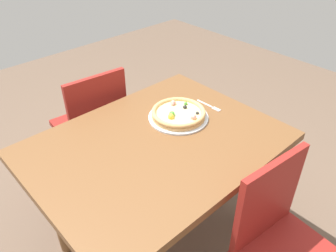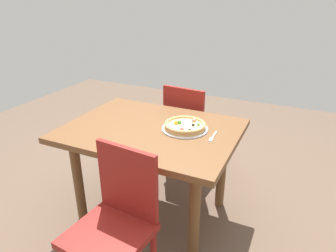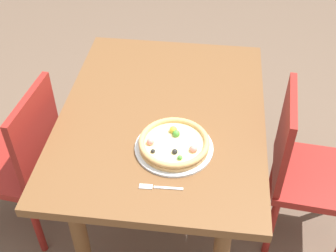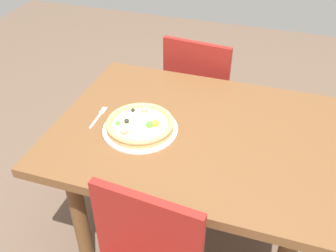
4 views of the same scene
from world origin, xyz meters
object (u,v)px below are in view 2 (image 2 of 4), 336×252
at_px(chair_far, 116,221).
at_px(fork, 213,137).
at_px(dining_table, 152,141).
at_px(chair_near, 189,126).
at_px(plate, 185,129).
at_px(pizza, 185,125).

relative_size(chair_far, fork, 5.23).
relative_size(dining_table, chair_near, 1.38).
height_order(chair_far, plate, chair_far).
bearing_deg(plate, fork, 169.47).
bearing_deg(chair_far, fork, -107.70).
distance_m(dining_table, chair_far, 0.70).
xyz_separation_m(plate, fork, (-0.21, 0.04, -0.00)).
relative_size(chair_far, pizza, 3.00).
bearing_deg(plate, pizza, 65.67).
height_order(chair_near, plate, chair_near).
xyz_separation_m(chair_near, pizza, (-0.20, 0.59, 0.28)).
distance_m(chair_near, plate, 0.67).
relative_size(chair_near, plate, 2.70).
xyz_separation_m(dining_table, plate, (-0.22, -0.08, 0.11)).
height_order(pizza, fork, pizza).
xyz_separation_m(chair_near, fork, (-0.41, 0.63, 0.25)).
bearing_deg(fork, pizza, -102.58).
bearing_deg(chair_far, dining_table, -73.25).
relative_size(pizza, fork, 1.74).
height_order(chair_far, pizza, chair_far).
relative_size(dining_table, pizza, 4.15).
height_order(dining_table, fork, fork).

